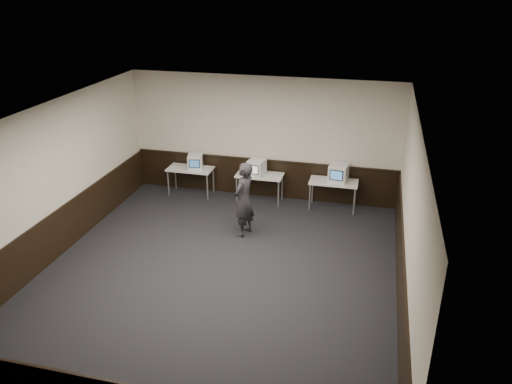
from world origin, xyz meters
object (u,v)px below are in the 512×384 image
(desk_center, at_px, (260,177))
(desk_right, at_px, (334,184))
(desk_left, at_px, (190,171))
(emac_left, at_px, (195,162))
(emac_center, at_px, (256,167))
(emac_right, at_px, (338,173))
(person, at_px, (244,199))

(desk_center, distance_m, desk_right, 1.90)
(desk_left, height_order, desk_center, same)
(desk_center, relative_size, desk_right, 1.00)
(desk_center, relative_size, emac_left, 2.47)
(emac_left, xyz_separation_m, emac_center, (1.68, -0.05, 0.01))
(desk_center, height_order, emac_center, emac_center)
(desk_left, xyz_separation_m, desk_center, (1.90, 0.00, 0.00))
(emac_right, bearing_deg, desk_right, -159.30)
(desk_left, height_order, emac_center, emac_center)
(desk_left, relative_size, desk_right, 1.00)
(emac_left, bearing_deg, emac_center, -16.56)
(emac_left, bearing_deg, person, -60.24)
(desk_right, xyz_separation_m, person, (-1.82, -1.85, 0.19))
(desk_left, distance_m, desk_center, 1.90)
(emac_right, bearing_deg, desk_center, -171.93)
(desk_left, distance_m, emac_left, 0.30)
(desk_center, relative_size, emac_center, 2.44)
(desk_left, bearing_deg, emac_center, -1.40)
(desk_left, distance_m, emac_right, 3.91)
(desk_left, xyz_separation_m, emac_center, (1.83, -0.04, 0.27))
(emac_left, bearing_deg, desk_center, -15.04)
(emac_right, distance_m, person, 2.68)
(desk_right, distance_m, person, 2.60)
(emac_right, bearing_deg, emac_center, -170.72)
(person, bearing_deg, emac_left, -119.27)
(desk_center, bearing_deg, emac_right, 0.67)
(desk_center, bearing_deg, person, -87.50)
(desk_left, xyz_separation_m, person, (1.98, -1.85, 0.19))
(desk_center, relative_size, emac_right, 2.30)
(desk_center, bearing_deg, emac_left, 179.92)
(emac_center, bearing_deg, emac_left, -170.32)
(desk_center, xyz_separation_m, emac_center, (-0.07, -0.04, 0.27))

